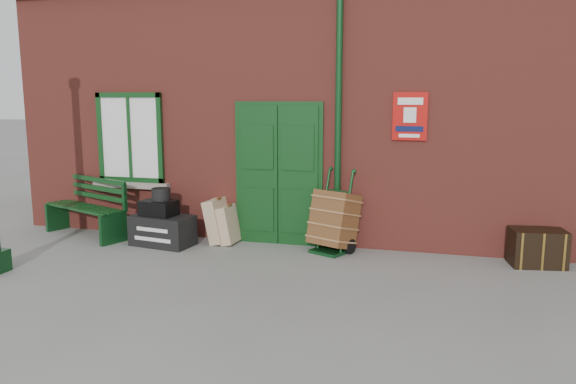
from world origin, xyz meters
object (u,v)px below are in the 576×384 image
(bench, at_px, (88,206))
(dark_trunk, at_px, (537,248))
(houdini_trunk, at_px, (163,230))
(porter_trolley, at_px, (334,221))

(bench, bearing_deg, dark_trunk, 23.23)
(houdini_trunk, bearing_deg, dark_trunk, 12.67)
(houdini_trunk, distance_m, dark_trunk, 5.58)
(porter_trolley, xyz_separation_m, dark_trunk, (2.88, 0.02, -0.22))
(houdini_trunk, distance_m, porter_trolley, 2.72)
(houdini_trunk, xyz_separation_m, dark_trunk, (5.56, 0.38, 0.02))
(porter_trolley, bearing_deg, bench, -153.85)
(houdini_trunk, height_order, porter_trolley, porter_trolley)
(houdini_trunk, relative_size, porter_trolley, 0.78)
(bench, xyz_separation_m, dark_trunk, (7.08, 0.12, -0.25))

